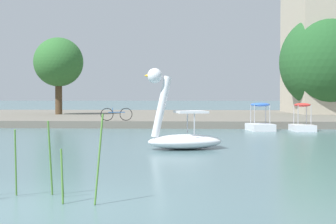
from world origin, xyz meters
The scene contains 9 objects.
ground_plane centered at (0.00, 0.00, 0.00)m, with size 476.41×476.41×0.00m, color slate.
shore_bank_far centered at (0.00, 34.19, 0.21)m, with size 134.46×25.99×0.42m, color #6B665B.
swan_boat centered at (2.11, 9.61, 0.55)m, with size 2.81×1.92×2.76m.
pedal_boat_blue centered at (5.94, 19.79, 0.42)m, with size 1.49×2.01×1.48m.
pedal_boat_red centered at (8.14, 19.76, 0.45)m, with size 1.19×1.81×1.47m.
tree_willow_near_path centered at (12.82, 34.94, 4.61)m, with size 8.48×8.36×8.02m.
tree_broadleaf_behind_dock centered at (-8.35, 32.56, 4.50)m, with size 4.95×5.18×6.04m.
bicycle_parked centered at (-2.06, 21.80, 0.79)m, with size 1.79×0.47×0.75m.
reed_clump_foreground centered at (-0.24, 0.55, 0.62)m, with size 2.49×0.91×1.59m.
Camera 1 is at (2.73, -8.40, 1.79)m, focal length 56.47 mm.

